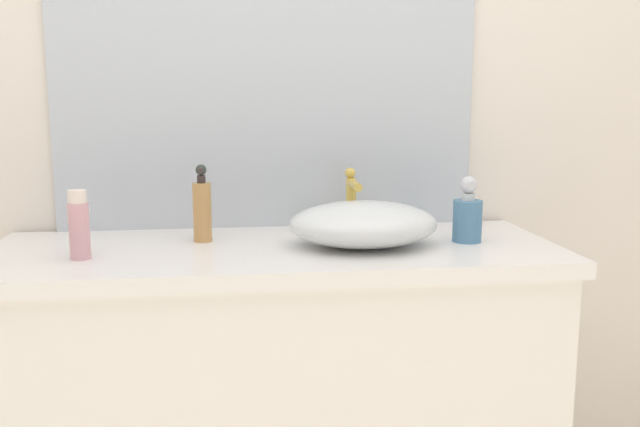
{
  "coord_description": "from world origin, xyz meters",
  "views": [
    {
      "loc": [
        -0.18,
        -1.17,
        1.26
      ],
      "look_at": [
        0.03,
        0.42,
        0.98
      ],
      "focal_mm": 38.77,
      "sensor_mm": 36.0,
      "label": 1
    }
  ],
  "objects_px": {
    "sink_basin": "(363,224)",
    "lotion_bottle": "(468,216)",
    "soap_dispenser": "(202,209)",
    "perfume_bottle": "(79,226)"
  },
  "relations": [
    {
      "from": "sink_basin",
      "to": "lotion_bottle",
      "type": "height_order",
      "value": "lotion_bottle"
    },
    {
      "from": "soap_dispenser",
      "to": "lotion_bottle",
      "type": "height_order",
      "value": "soap_dispenser"
    },
    {
      "from": "soap_dispenser",
      "to": "perfume_bottle",
      "type": "bearing_deg",
      "value": -150.21
    },
    {
      "from": "soap_dispenser",
      "to": "lotion_bottle",
      "type": "relative_size",
      "value": 1.18
    },
    {
      "from": "soap_dispenser",
      "to": "perfume_bottle",
      "type": "xyz_separation_m",
      "value": [
        -0.26,
        -0.15,
        -0.01
      ]
    },
    {
      "from": "sink_basin",
      "to": "soap_dispenser",
      "type": "distance_m",
      "value": 0.4
    },
    {
      "from": "sink_basin",
      "to": "perfume_bottle",
      "type": "distance_m",
      "value": 0.64
    },
    {
      "from": "soap_dispenser",
      "to": "lotion_bottle",
      "type": "bearing_deg",
      "value": -7.69
    },
    {
      "from": "perfume_bottle",
      "to": "sink_basin",
      "type": "bearing_deg",
      "value": 4.22
    },
    {
      "from": "sink_basin",
      "to": "soap_dispenser",
      "type": "xyz_separation_m",
      "value": [
        -0.38,
        0.1,
        0.03
      ]
    }
  ]
}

